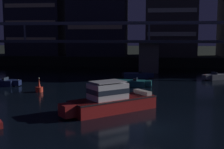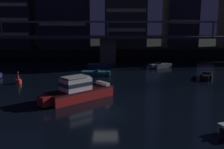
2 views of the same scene
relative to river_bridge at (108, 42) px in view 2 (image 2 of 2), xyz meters
name	(u,v)px [view 2 (image 2 of 2)]	position (x,y,z in m)	size (l,w,h in m)	color
ground_plane	(105,113)	(0.00, -35.62, -4.55)	(400.00, 400.00, 0.00)	black
far_riverbank	(109,43)	(0.00, 48.01, -3.45)	(240.00, 80.00, 2.20)	black
river_bridge	(108,42)	(0.00, 0.00, 0.00)	(98.35, 6.40, 9.38)	#605B51
tower_west_low	(11,12)	(-27.26, 14.54, 7.42)	(13.01, 9.26, 19.85)	#282833
tower_central	(125,2)	(4.74, 14.27, 10.33)	(11.13, 11.18, 25.66)	#423D38
cabin_cruiser_near_left	(78,91)	(-3.28, -30.94, -3.50)	(8.26, 7.53, 2.79)	maroon
speedboat_near_center	(95,73)	(-2.15, -16.78, -4.14)	(5.23, 2.08, 1.16)	#196066
speedboat_near_right	(99,66)	(-1.77, -8.50, -4.14)	(5.22, 2.03, 1.16)	#19234C
speedboat_mid_right	(207,76)	(16.24, -18.88, -4.14)	(3.25, 5.01, 1.16)	black
speedboat_far_center	(161,66)	(10.85, -8.33, -4.14)	(4.87, 3.59, 1.16)	gray
channel_buoy	(18,80)	(-13.15, -22.48, -4.08)	(0.90, 0.90, 1.76)	red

